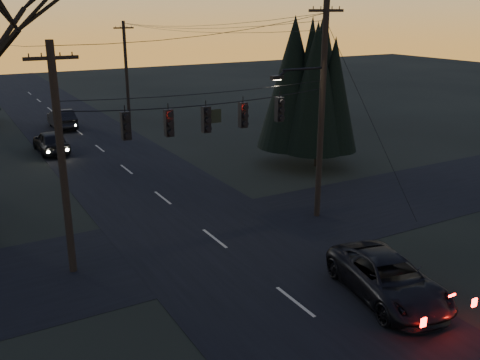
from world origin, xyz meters
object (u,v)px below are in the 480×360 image
evergreen_right (320,91)px  utility_pole_right (317,216)px  utility_pole_far_r (129,118)px  sedan_oncoming_b (62,119)px  suv_near (388,279)px  sedan_oncoming_a (51,142)px  utility_pole_left (74,271)px

evergreen_right → utility_pole_right: bearing=-127.3°
utility_pole_far_r → sedan_oncoming_b: utility_pole_far_r is taller
utility_pole_right → evergreen_right: size_ratio=1.20×
suv_near → sedan_oncoming_a: sedan_oncoming_a is taller
sedan_oncoming_a → sedan_oncoming_b: bearing=-108.6°
suv_near → sedan_oncoming_a: 26.57m
utility_pole_right → utility_pole_left: bearing=180.0°
utility_pole_left → utility_pole_right: bearing=0.0°
sedan_oncoming_a → utility_pole_right: bearing=113.4°
utility_pole_right → sedan_oncoming_b: bearing=103.5°
utility_pole_far_r → sedan_oncoming_a: 12.85m
sedan_oncoming_b → utility_pole_right: bearing=104.1°
utility_pole_far_r → evergreen_right: (5.24, -21.12, 4.74)m
evergreen_right → suv_near: (-7.83, -14.19, -4.03)m
utility_pole_right → evergreen_right: evergreen_right is taller
suv_near → sedan_oncoming_b: sedan_oncoming_b is taller
utility_pole_far_r → sedan_oncoming_b: size_ratio=1.79×
sedan_oncoming_a → evergreen_right: bearing=138.4°
utility_pole_far_r → suv_near: (-2.59, -35.32, 0.72)m
utility_pole_right → suv_near: utility_pole_right is taller
utility_pole_left → utility_pole_far_r: (11.50, 28.00, 0.00)m
utility_pole_left → sedan_oncoming_b: 26.81m
utility_pole_right → suv_near: size_ratio=1.94×
utility_pole_far_r → sedan_oncoming_a: (-8.67, -9.45, 0.78)m
utility_pole_right → utility_pole_left: utility_pole_right is taller
utility_pole_left → sedan_oncoming_a: utility_pole_left is taller
utility_pole_right → sedan_oncoming_a: (-8.67, 18.55, 0.78)m
utility_pole_far_r → evergreen_right: bearing=-76.1°
utility_pole_far_r → suv_near: size_ratio=1.65×
sedan_oncoming_b → sedan_oncoming_a: bearing=73.6°
evergreen_right → utility_pole_far_r: bearing=103.9°
suv_near → sedan_oncoming_b: 33.81m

